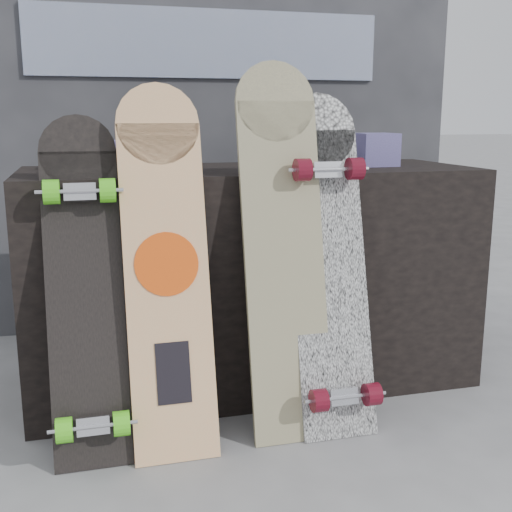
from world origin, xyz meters
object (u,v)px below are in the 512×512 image
object	(u,v)px
longboard_geisha	(166,259)
longboard_cascadia	(329,258)
skateboard_dark	(85,283)
longboard_celtic	(283,239)
vendor_table	(251,276)

from	to	relation	value
longboard_geisha	longboard_cascadia	size ratio (longest dim) A/B	1.02
longboard_geisha	longboard_cascadia	distance (m)	0.51
longboard_cascadia	skateboard_dark	xyz separation A→B (m)	(-0.74, 0.02, -0.04)
longboard_cascadia	longboard_celtic	bearing A→B (deg)	172.75
longboard_geisha	skateboard_dark	bearing A→B (deg)	176.97
vendor_table	skateboard_dark	world-z (taller)	skateboard_dark
vendor_table	longboard_celtic	distance (m)	0.43
longboard_cascadia	skateboard_dark	distance (m)	0.75
longboard_celtic	vendor_table	bearing A→B (deg)	90.54
vendor_table	longboard_geisha	xyz separation A→B (m)	(-0.36, -0.39, 0.17)
vendor_table	longboard_celtic	xyz separation A→B (m)	(0.00, -0.38, 0.21)
longboard_geisha	skateboard_dark	xyz separation A→B (m)	(-0.23, 0.01, -0.06)
longboard_celtic	longboard_cascadia	bearing A→B (deg)	-7.25
longboard_celtic	skateboard_dark	bearing A→B (deg)	179.79
longboard_celtic	skateboard_dark	size ratio (longest dim) A/B	1.16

